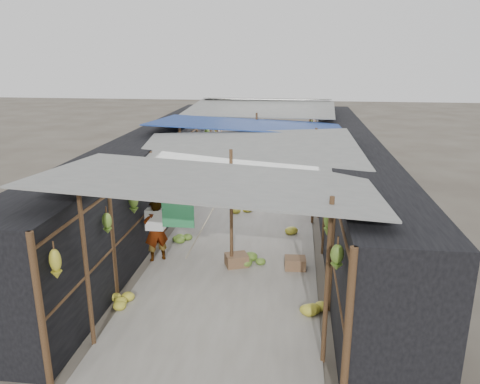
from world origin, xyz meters
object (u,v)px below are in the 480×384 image
at_px(vendor_elderly, 156,230).
at_px(vendor_seated, 297,183).
at_px(black_basin, 307,202).
at_px(shopper_blue, 221,164).
at_px(crate_near, 237,260).

relative_size(vendor_elderly, vendor_seated, 1.48).
bearing_deg(black_basin, vendor_elderly, -127.39).
relative_size(black_basin, shopper_blue, 0.30).
distance_m(crate_near, vendor_seated, 5.44).
relative_size(black_basin, vendor_elderly, 0.38).
xyz_separation_m(black_basin, shopper_blue, (-2.86, 1.24, 0.82)).
relative_size(crate_near, vendor_elderly, 0.32).
distance_m(crate_near, black_basin, 4.81).
bearing_deg(vendor_elderly, vendor_seated, -152.46).
height_order(crate_near, shopper_blue, shopper_blue).
distance_m(crate_near, vendor_elderly, 1.89).
bearing_deg(vendor_seated, vendor_elderly, -50.30).
height_order(black_basin, shopper_blue, shopper_blue).
distance_m(vendor_elderly, shopper_blue, 5.71).
height_order(crate_near, vendor_seated, vendor_seated).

